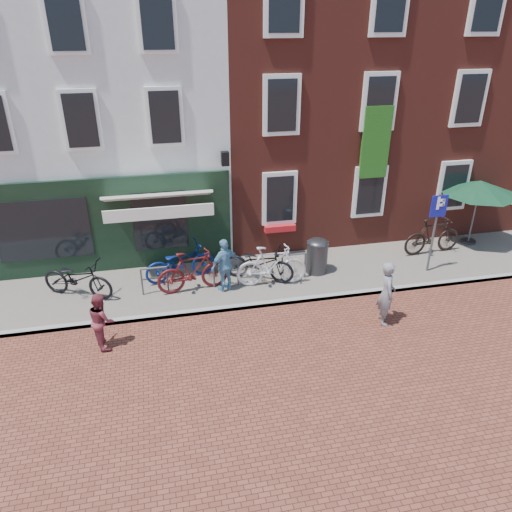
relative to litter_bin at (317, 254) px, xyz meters
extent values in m
plane|color=brown|center=(-1.31, -1.48, -0.70)|extent=(80.00, 80.00, 0.00)
cube|color=slate|center=(-0.31, 0.02, -0.65)|extent=(24.00, 3.00, 0.10)
cube|color=silver|center=(-6.31, 5.52, 3.80)|extent=(8.00, 8.00, 9.00)
cube|color=maroon|center=(0.69, 5.52, 4.30)|extent=(6.00, 8.00, 10.00)
cube|color=maroon|center=(6.69, 5.52, 4.30)|extent=(6.00, 8.00, 10.00)
cylinder|color=#333436|center=(0.00, 0.00, -0.13)|extent=(0.63, 0.63, 0.95)
ellipsoid|color=#333436|center=(0.00, 0.00, 0.42)|extent=(0.63, 0.63, 0.29)
cylinder|color=#4C4C4F|center=(3.35, -0.64, 0.62)|extent=(0.07, 0.07, 2.45)
cube|color=navy|center=(3.35, -0.66, 1.50)|extent=(0.50, 0.04, 0.65)
cylinder|color=#4C4C4F|center=(5.80, 0.92, -0.56)|extent=(0.50, 0.50, 0.08)
cylinder|color=#4C4C4F|center=(5.80, 0.92, 0.44)|extent=(0.06, 0.06, 2.08)
cone|color=#133E25|center=(5.80, 0.92, 1.48)|extent=(2.48, 2.48, 0.45)
imported|color=gray|center=(0.88, -2.79, 0.16)|extent=(0.54, 0.70, 1.72)
imported|color=brown|center=(-6.06, -2.29, 0.00)|extent=(0.73, 0.82, 1.41)
imported|color=#5F95B6|center=(-2.86, -0.48, 0.18)|extent=(0.99, 0.76, 1.56)
imported|color=black|center=(-6.87, 0.03, -0.05)|extent=(2.20, 1.59, 1.10)
imported|color=#511113|center=(-3.75, -0.32, 0.01)|extent=(2.08, 0.81, 1.22)
imported|color=navy|center=(-4.05, 0.41, -0.05)|extent=(2.20, 1.19, 1.10)
imported|color=silver|center=(-1.52, -0.46, 0.01)|extent=(2.06, 0.70, 1.22)
imported|color=black|center=(-1.81, -0.12, -0.05)|extent=(2.19, 1.62, 1.10)
imported|color=black|center=(4.08, 0.45, 0.01)|extent=(2.07, 0.72, 1.22)
camera|label=1|loc=(-4.50, -12.22, 6.36)|focal=33.72mm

